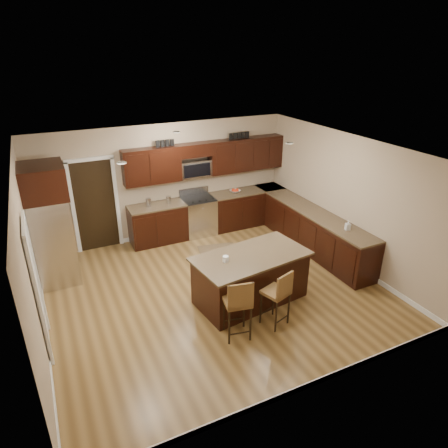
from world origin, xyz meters
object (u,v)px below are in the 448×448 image
stool_left (238,303)px  refrigerator (51,224)px  range (198,216)px  island (250,279)px  stool_mid (279,293)px

stool_left → refrigerator: bearing=138.7°
range → stool_left: 3.97m
range → island: (-0.22, -3.02, -0.04)m
range → refrigerator: refrigerator is taller
stool_left → stool_mid: bearing=11.5°
range → stool_mid: size_ratio=1.09×
stool_mid → refrigerator: bearing=117.1°
stool_left → range: bearing=87.8°
range → stool_mid: 3.86m
range → refrigerator: bearing=-167.1°
stool_left → refrigerator: 3.95m
range → stool_mid: (-0.17, -3.85, 0.17)m
stool_left → stool_mid: 0.74m
range → stool_left: (-0.91, -3.86, 0.20)m
island → stool_left: size_ratio=1.98×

